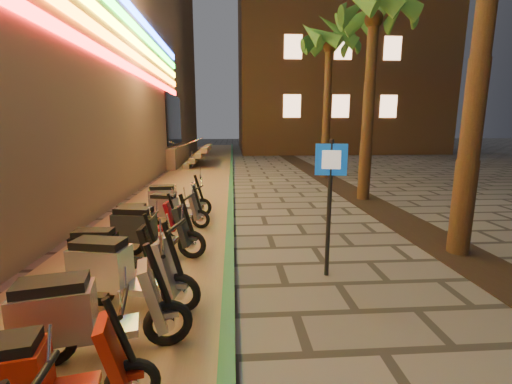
{
  "coord_description": "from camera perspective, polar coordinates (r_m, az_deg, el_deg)",
  "views": [
    {
      "loc": [
        -0.81,
        -4.13,
        2.48
      ],
      "look_at": [
        -0.37,
        2.39,
        1.2
      ],
      "focal_mm": 24.0,
      "sensor_mm": 36.0,
      "label": 1
    }
  ],
  "objects": [
    {
      "name": "planting_strip",
      "position": [
        10.43,
        21.31,
        -3.39
      ],
      "size": [
        1.2,
        40.0,
        0.02
      ],
      "primitive_type": "cube",
      "color": "black",
      "rests_on": "ground"
    },
    {
      "name": "scooter_4",
      "position": [
        4.2,
        -26.69,
        -17.66
      ],
      "size": [
        1.77,
        0.84,
        1.25
      ],
      "rotation": [
        0.0,
        0.0,
        0.23
      ],
      "color": "black",
      "rests_on": "ground"
    },
    {
      "name": "scooter_8",
      "position": [
        7.81,
        -18.28,
        -4.49
      ],
      "size": [
        1.49,
        0.52,
        1.05
      ],
      "rotation": [
        0.0,
        0.0,
        -0.01
      ],
      "color": "black",
      "rests_on": "ground"
    },
    {
      "name": "green_curb",
      "position": [
        14.33,
        -4.18,
        1.29
      ],
      "size": [
        0.18,
        60.0,
        0.1
      ],
      "primitive_type": "cube",
      "color": "#286B3E",
      "rests_on": "ground"
    },
    {
      "name": "scooter_6",
      "position": [
        6.05,
        -23.12,
        -9.12
      ],
      "size": [
        1.56,
        0.55,
        1.11
      ],
      "rotation": [
        0.0,
        0.0,
        -0.02
      ],
      "color": "black",
      "rests_on": "ground"
    },
    {
      "name": "scooter_3",
      "position": [
        3.63,
        -32.86,
        -24.4
      ],
      "size": [
        1.55,
        0.69,
        1.09
      ],
      "rotation": [
        0.0,
        0.0,
        0.2
      ],
      "color": "black",
      "rests_on": "ground"
    },
    {
      "name": "scooter_7",
      "position": [
        6.81,
        -17.51,
        -5.96
      ],
      "size": [
        1.78,
        0.78,
        1.25
      ],
      "rotation": [
        0.0,
        0.0,
        -0.19
      ],
      "color": "black",
      "rests_on": "ground"
    },
    {
      "name": "pedestrian_sign",
      "position": [
        5.6,
        12.21,
        0.41
      ],
      "size": [
        0.49,
        0.12,
        2.26
      ],
      "rotation": [
        0.0,
        0.0,
        -0.19
      ],
      "color": "black",
      "rests_on": "ground"
    },
    {
      "name": "palm_c",
      "position": [
        12.4,
        19.06,
        25.7
      ],
      "size": [
        2.97,
        3.02,
        6.91
      ],
      "color": "#472D19",
      "rests_on": "ground"
    },
    {
      "name": "scooter_5",
      "position": [
        5.09,
        -21.76,
        -12.04
      ],
      "size": [
        1.79,
        0.82,
        1.26
      ],
      "rotation": [
        0.0,
        0.0,
        -0.21
      ],
      "color": "black",
      "rests_on": "ground"
    },
    {
      "name": "scooter_9",
      "position": [
        8.66,
        -13.71,
        -2.72
      ],
      "size": [
        1.5,
        0.74,
        1.06
      ],
      "rotation": [
        0.0,
        0.0,
        -0.25
      ],
      "color": "black",
      "rests_on": "ground"
    },
    {
      "name": "palm_d",
      "position": [
        17.07,
        12.12,
        22.55
      ],
      "size": [
        2.97,
        3.02,
        7.16
      ],
      "color": "#472D19",
      "rests_on": "ground"
    },
    {
      "name": "apartment_block",
      "position": [
        38.75,
        12.17,
        25.83
      ],
      "size": [
        18.0,
        16.06,
        25.0
      ],
      "color": "brown",
      "rests_on": "ground"
    },
    {
      "name": "scooter_10",
      "position": [
        9.48,
        -13.77,
        -1.24
      ],
      "size": [
        1.67,
        0.62,
        1.17
      ],
      "rotation": [
        0.0,
        0.0,
        0.1
      ],
      "color": "black",
      "rests_on": "ground"
    },
    {
      "name": "parking_strip",
      "position": [
        14.45,
        -10.93,
        1.01
      ],
      "size": [
        3.4,
        60.0,
        0.01
      ],
      "primitive_type": "cube",
      "color": "#8C7251",
      "rests_on": "ground"
    },
    {
      "name": "ground",
      "position": [
        4.88,
        6.6,
        -19.52
      ],
      "size": [
        120.0,
        120.0,
        0.0
      ],
      "primitive_type": "plane",
      "color": "#474442",
      "rests_on": "ground"
    }
  ]
}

